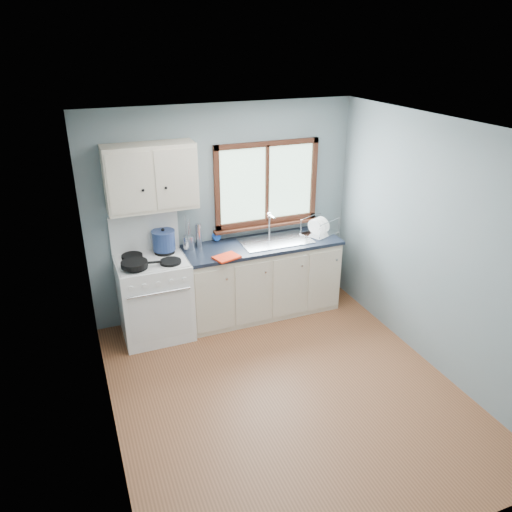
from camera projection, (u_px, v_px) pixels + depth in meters
name	position (u px, v px, depth m)	size (l,w,h in m)	color
floor	(285.00, 391.00, 4.86)	(3.20, 3.60, 0.02)	brown
ceiling	(293.00, 128.00, 3.83)	(3.20, 3.60, 0.02)	white
wall_back	(224.00, 212.00, 5.88)	(3.20, 0.02, 2.50)	gray
wall_front	(424.00, 407.00, 2.81)	(3.20, 0.02, 2.50)	gray
wall_left	(98.00, 309.00, 3.81)	(0.02, 3.60, 2.50)	gray
wall_right	(437.00, 248.00, 4.89)	(0.02, 3.60, 2.50)	gray
gas_range	(154.00, 295.00, 5.59)	(0.76, 0.69, 1.36)	white
base_cabinets	(261.00, 282.00, 6.08)	(1.85, 0.60, 0.88)	beige
countertop	(262.00, 245.00, 5.87)	(1.89, 0.64, 0.04)	black
sink	(276.00, 246.00, 5.95)	(0.84, 0.46, 0.44)	silver
window	(267.00, 190.00, 5.94)	(1.36, 0.10, 1.03)	#9EC6A8
upper_cabinets	(151.00, 177.00, 5.22)	(0.95, 0.35, 0.70)	beige
skillet	(135.00, 264.00, 5.18)	(0.44, 0.32, 0.06)	black
stockpot	(164.00, 240.00, 5.55)	(0.28, 0.28, 0.26)	navy
utensil_crock	(189.00, 242.00, 5.67)	(0.13, 0.13, 0.41)	silver
thermos	(198.00, 235.00, 5.71)	(0.07, 0.07, 0.28)	silver
soap_bottle	(217.00, 232.00, 5.86)	(0.10, 0.10, 0.25)	blue
dish_towel	(227.00, 257.00, 5.47)	(0.27, 0.20, 0.02)	red
dish_rack	(319.00, 230.00, 6.12)	(0.50, 0.45, 0.21)	silver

